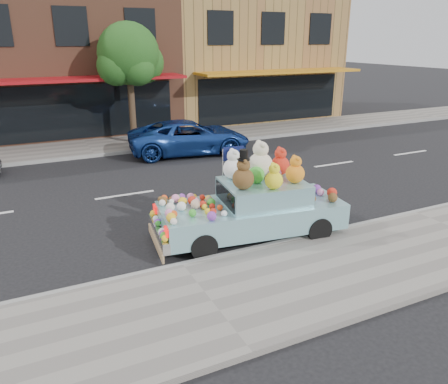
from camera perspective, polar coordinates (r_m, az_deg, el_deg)
ground at (r=13.66m, az=-12.81°, el=-0.39°), size 120.00×120.00×0.00m
near_sidewalk at (r=8.03m, az=-1.63°, el=-14.33°), size 60.00×3.00×0.12m
far_sidewalk at (r=19.81m, az=-17.23°, el=5.55°), size 60.00×3.00×0.12m
near_kerb at (r=9.22m, az=-5.49°, el=-9.56°), size 60.00×0.12×0.13m
far_kerb at (r=18.36m, az=-16.47°, el=4.59°), size 60.00×0.12×0.13m
storefront_mid at (r=24.75m, az=-20.20°, el=16.28°), size 10.00×9.80×7.30m
storefront_right at (r=27.68m, az=1.77°, el=17.61°), size 10.00×9.80×7.30m
street_tree at (r=19.75m, az=-12.30°, el=16.62°), size 3.00×2.70×5.22m
car_blue at (r=18.12m, az=-4.54°, el=7.16°), size 5.22×2.98×1.37m
art_car at (r=10.35m, az=3.72°, el=-1.62°), size 4.66×2.29×2.26m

